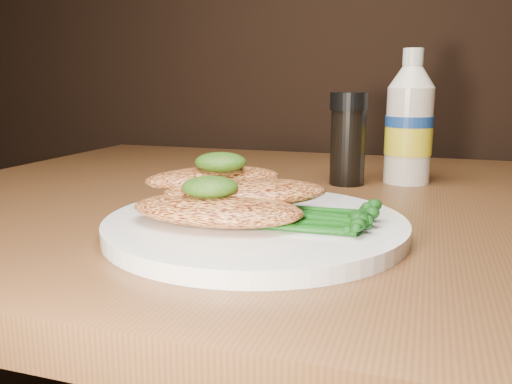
% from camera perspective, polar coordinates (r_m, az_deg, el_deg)
% --- Properties ---
extents(plate, '(0.29, 0.29, 0.01)m').
position_cam_1_polar(plate, '(0.51, -0.06, -3.61)').
color(plate, white).
rests_on(plate, dining_table).
extents(chicken_front, '(0.17, 0.09, 0.03)m').
position_cam_1_polar(chicken_front, '(0.48, -4.26, -1.90)').
color(chicken_front, '#F89C4F').
rests_on(chicken_front, plate).
extents(chicken_mid, '(0.18, 0.14, 0.02)m').
position_cam_1_polar(chicken_mid, '(0.52, -1.11, -0.02)').
color(chicken_mid, '#F89C4F').
rests_on(chicken_mid, plate).
extents(chicken_back, '(0.16, 0.15, 0.02)m').
position_cam_1_polar(chicken_back, '(0.56, -4.57, 1.51)').
color(chicken_back, '#F89C4F').
rests_on(chicken_back, plate).
extents(pesto_front, '(0.06, 0.05, 0.02)m').
position_cam_1_polar(pesto_front, '(0.49, -5.00, 0.54)').
color(pesto_front, '#113407').
rests_on(pesto_front, chicken_front).
extents(pesto_back, '(0.06, 0.05, 0.02)m').
position_cam_1_polar(pesto_back, '(0.54, -3.84, 3.24)').
color(pesto_back, '#113407').
rests_on(pesto_back, chicken_back).
extents(broccolini_bundle, '(0.15, 0.11, 0.02)m').
position_cam_1_polar(broccolini_bundle, '(0.48, 5.50, -2.16)').
color(broccolini_bundle, '#114B10').
rests_on(broccolini_bundle, plate).
extents(mayo_bottle, '(0.08, 0.08, 0.19)m').
position_cam_1_polar(mayo_bottle, '(0.78, 16.27, 7.79)').
color(mayo_bottle, silver).
rests_on(mayo_bottle, dining_table).
extents(pepper_grinder, '(0.06, 0.06, 0.13)m').
position_cam_1_polar(pepper_grinder, '(0.74, 9.92, 5.66)').
color(pepper_grinder, black).
rests_on(pepper_grinder, dining_table).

